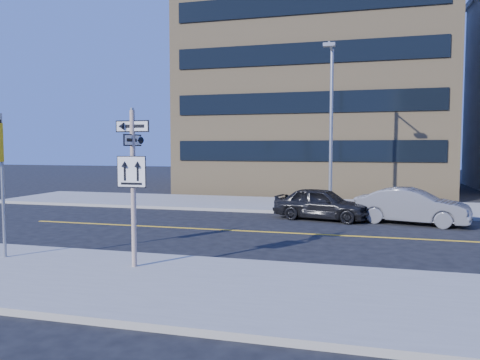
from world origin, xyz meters
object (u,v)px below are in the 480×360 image
(streetlight_a, at_px, (331,117))
(sign_pole, at_px, (133,178))
(parked_car_a, at_px, (321,204))
(parked_car_b, at_px, (412,206))

(streetlight_a, bearing_deg, sign_pole, -106.77)
(sign_pole, height_order, streetlight_a, streetlight_a)
(parked_car_a, xyz_separation_m, parked_car_b, (3.77, -0.20, 0.03))
(parked_car_b, distance_m, streetlight_a, 6.34)
(sign_pole, bearing_deg, parked_car_b, 52.52)
(sign_pole, distance_m, parked_car_b, 12.66)
(sign_pole, bearing_deg, streetlight_a, 73.23)
(sign_pole, xyz_separation_m, streetlight_a, (4.00, 13.27, 2.32))
(parked_car_a, height_order, parked_car_b, parked_car_b)
(parked_car_b, bearing_deg, sign_pole, 156.58)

